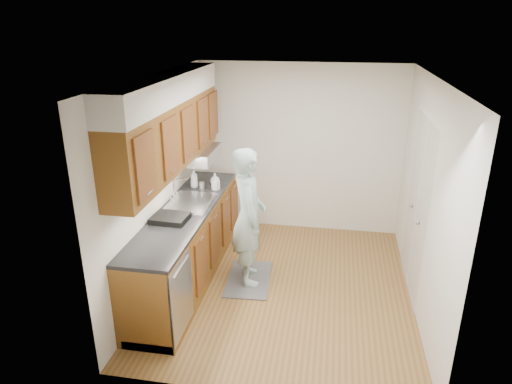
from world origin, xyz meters
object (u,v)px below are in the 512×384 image
person (248,208)px  soap_bottle_b (216,183)px  soap_bottle_a (194,178)px  soap_bottle_c (215,179)px  steel_can (202,186)px  dish_rack (170,218)px

person → soap_bottle_b: bearing=23.9°
soap_bottle_b → person: bearing=-47.9°
person → soap_bottle_a: (-0.86, 0.66, 0.10)m
soap_bottle_a → soap_bottle_c: bearing=28.9°
soap_bottle_a → steel_can: size_ratio=2.15×
soap_bottle_a → soap_bottle_c: 0.29m
steel_can → dish_rack: bearing=-94.9°
soap_bottle_a → soap_bottle_b: 0.31m
soap_bottle_b → dish_rack: size_ratio=0.45×
dish_rack → person: bearing=31.1°
person → soap_bottle_a: size_ratio=7.39×
soap_bottle_a → steel_can: (0.14, -0.11, -0.07)m
soap_bottle_c → dish_rack: size_ratio=0.43×
soap_bottle_c → steel_can: bearing=-114.8°
dish_rack → soap_bottle_c: bearing=83.9°
person → soap_bottle_b: 0.83m
dish_rack → soap_bottle_b: bearing=79.3°
steel_can → dish_rack: steel_can is taller
soap_bottle_b → dish_rack: bearing=-103.8°
steel_can → dish_rack: size_ratio=0.31×
soap_bottle_a → soap_bottle_c: (0.25, 0.14, -0.05)m
soap_bottle_b → steel_can: bearing=-159.6°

